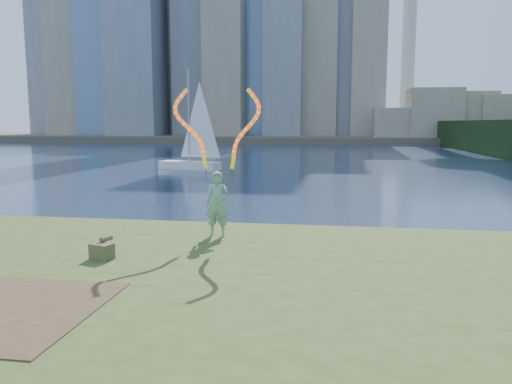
# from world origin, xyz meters

# --- Properties ---
(ground) EXTENTS (320.00, 320.00, 0.00)m
(ground) POSITION_xyz_m (0.00, 0.00, 0.00)
(ground) COLOR #17233B
(ground) RESTS_ON ground
(grassy_knoll) EXTENTS (20.00, 18.00, 0.80)m
(grassy_knoll) POSITION_xyz_m (0.00, -2.30, 0.34)
(grassy_knoll) COLOR #39491A
(grassy_knoll) RESTS_ON ground
(far_shore) EXTENTS (320.00, 40.00, 1.20)m
(far_shore) POSITION_xyz_m (0.00, 95.00, 0.60)
(far_shore) COLOR #4B4637
(far_shore) RESTS_ON ground
(woman_with_ribbons) EXTENTS (2.07, 0.41, 4.05)m
(woman_with_ribbons) POSITION_xyz_m (0.09, 2.33, 2.20)
(woman_with_ribbons) COLOR #197129
(woman_with_ribbons) RESTS_ON grassy_knoll
(canvas_bag) EXTENTS (0.54, 0.61, 0.45)m
(canvas_bag) POSITION_xyz_m (-1.87, -0.17, 0.98)
(canvas_bag) COLOR #4A5229
(canvas_bag) RESTS_ON grassy_knoll
(sailboat) EXTENTS (5.26, 2.66, 7.91)m
(sailboat) POSITION_xyz_m (-8.14, 28.42, 1.36)
(sailboat) COLOR white
(sailboat) RESTS_ON ground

